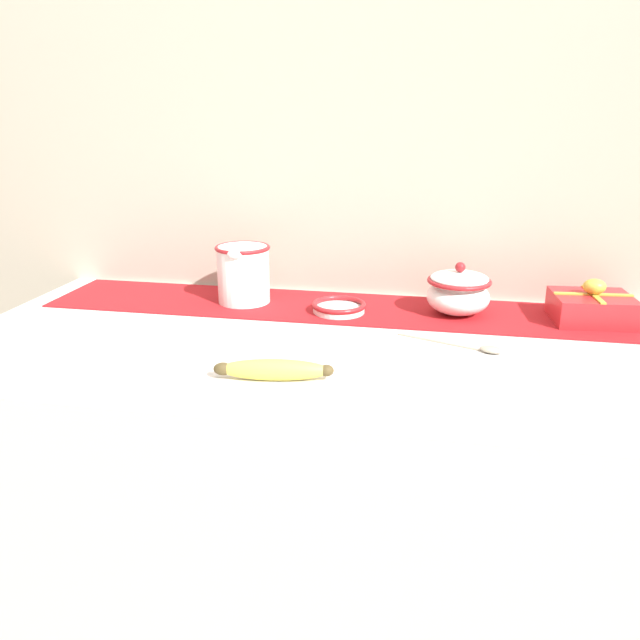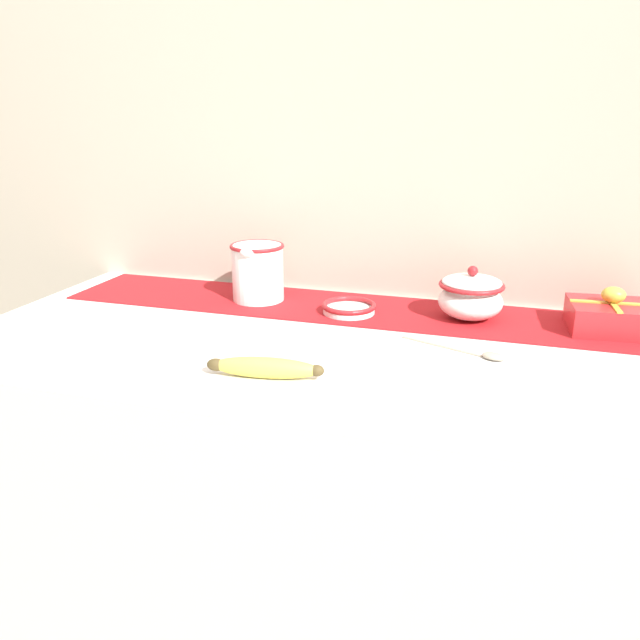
{
  "view_description": "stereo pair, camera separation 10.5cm",
  "coord_description": "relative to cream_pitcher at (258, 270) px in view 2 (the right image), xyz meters",
  "views": [
    {
      "loc": [
        0.2,
        -1.01,
        1.28
      ],
      "look_at": [
        0.01,
        -0.03,
        0.95
      ],
      "focal_mm": 35.0,
      "sensor_mm": 36.0,
      "label": 1
    },
    {
      "loc": [
        0.3,
        -0.98,
        1.28
      ],
      "look_at": [
        0.01,
        -0.03,
        0.95
      ],
      "focal_mm": 35.0,
      "sensor_mm": 36.0,
      "label": 2
    }
  ],
  "objects": [
    {
      "name": "small_dish",
      "position": [
        0.21,
        -0.03,
        -0.05
      ],
      "size": [
        0.11,
        0.11,
        0.02
      ],
      "color": "white",
      "rests_on": "countertop"
    },
    {
      "name": "back_wall",
      "position": [
        0.19,
        0.14,
        0.23
      ],
      "size": [
        2.09,
        0.04,
        2.4
      ],
      "primitive_type": "cube",
      "color": "#B7AD99",
      "rests_on": "ground_plane"
    },
    {
      "name": "cream_pitcher",
      "position": [
        0.0,
        0.0,
        0.0
      ],
      "size": [
        0.11,
        0.13,
        0.12
      ],
      "color": "white",
      "rests_on": "countertop"
    },
    {
      "name": "banana",
      "position": [
        0.16,
        -0.37,
        -0.05
      ],
      "size": [
        0.18,
        0.06,
        0.03
      ],
      "rotation": [
        0.0,
        0.0,
        0.15
      ],
      "color": "#DBCC4C",
      "rests_on": "countertop"
    },
    {
      "name": "sugar_bowl",
      "position": [
        0.44,
        -0.0,
        -0.02
      ],
      "size": [
        0.12,
        0.12,
        0.1
      ],
      "color": "white",
      "rests_on": "countertop"
    },
    {
      "name": "countertop",
      "position": [
        0.19,
        -0.19,
        -0.52
      ],
      "size": [
        1.29,
        0.62,
        0.9
      ],
      "primitive_type": "cube",
      "color": "silver",
      "rests_on": "ground_plane"
    },
    {
      "name": "table_runner",
      "position": [
        0.19,
        -0.0,
        -0.07
      ],
      "size": [
        1.19,
        0.21,
        0.0
      ],
      "primitive_type": "cube",
      "color": "#A8191E",
      "rests_on": "countertop"
    },
    {
      "name": "gift_box",
      "position": [
        0.69,
        0.0,
        -0.04
      ],
      "size": [
        0.15,
        0.13,
        0.08
      ],
      "rotation": [
        0.0,
        0.0,
        0.08
      ],
      "color": "red",
      "rests_on": "countertop"
    },
    {
      "name": "napkin_stack",
      "position": [
        -0.32,
        -0.32,
        -0.05
      ],
      "size": [
        0.15,
        0.15,
        0.02
      ],
      "primitive_type": "cube",
      "rotation": [
        0.0,
        0.0,
        0.16
      ],
      "color": "white",
      "rests_on": "countertop"
    },
    {
      "name": "spoon",
      "position": [
        0.48,
        -0.19,
        -0.06
      ],
      "size": [
        0.18,
        0.08,
        0.01
      ],
      "rotation": [
        0.0,
        0.0,
        -0.37
      ],
      "color": "#A89E89",
      "rests_on": "countertop"
    }
  ]
}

